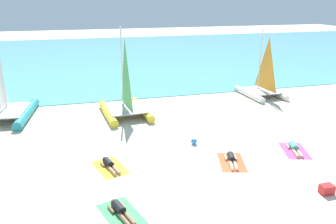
# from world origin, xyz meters

# --- Properties ---
(ground_plane) EXTENTS (120.00, 120.00, 0.00)m
(ground_plane) POSITION_xyz_m (0.00, 10.00, 0.00)
(ground_plane) COLOR beige
(ocean_water) EXTENTS (120.00, 40.00, 0.05)m
(ocean_water) POSITION_xyz_m (0.00, 32.39, 0.03)
(ocean_water) COLOR #5BB2C1
(ocean_water) RESTS_ON ground
(sailboat_yellow) EXTENTS (2.98, 4.36, 5.44)m
(sailboat_yellow) POSITION_xyz_m (-1.78, 9.06, 0.81)
(sailboat_yellow) COLOR yellow
(sailboat_yellow) RESTS_ON ground
(sailboat_white) EXTENTS (2.60, 3.89, 4.92)m
(sailboat_white) POSITION_xyz_m (8.68, 10.79, 0.73)
(sailboat_white) COLOR white
(sailboat_white) RESTS_ON ground
(sailboat_teal) EXTENTS (3.59, 5.11, 6.24)m
(sailboat_teal) POSITION_xyz_m (-8.97, 10.30, 0.93)
(sailboat_teal) COLOR teal
(sailboat_teal) RESTS_ON ground
(towel_leftmost) EXTENTS (1.61, 2.14, 0.01)m
(towel_leftmost) POSITION_xyz_m (-3.53, -1.18, 0.01)
(towel_leftmost) COLOR #4CB266
(towel_leftmost) RESTS_ON ground
(sunbather_leftmost) EXTENTS (0.83, 1.54, 0.30)m
(sunbather_leftmost) POSITION_xyz_m (-3.55, -1.11, 0.13)
(sunbather_leftmost) COLOR black
(sunbather_leftmost) RESTS_ON towel_leftmost
(towel_center_left) EXTENTS (1.57, 2.13, 0.01)m
(towel_center_left) POSITION_xyz_m (-3.52, 2.34, 0.01)
(towel_center_left) COLOR yellow
(towel_center_left) RESTS_ON ground
(sunbather_center_left) EXTENTS (0.80, 1.55, 0.30)m
(sunbather_center_left) POSITION_xyz_m (-3.53, 2.41, 0.13)
(sunbather_center_left) COLOR black
(sunbather_center_left) RESTS_ON towel_center_left
(towel_center_right) EXTENTS (1.58, 2.13, 0.01)m
(towel_center_right) POSITION_xyz_m (1.83, 1.39, 0.01)
(towel_center_right) COLOR #EA5933
(towel_center_right) RESTS_ON ground
(sunbather_center_right) EXTENTS (0.81, 1.55, 0.30)m
(sunbather_center_right) POSITION_xyz_m (1.85, 1.46, 0.13)
(sunbather_center_right) COLOR black
(sunbather_center_right) RESTS_ON towel_center_right
(towel_rightmost) EXTENTS (1.62, 2.14, 0.01)m
(towel_rightmost) POSITION_xyz_m (5.29, 1.72, 0.01)
(towel_rightmost) COLOR #D84C99
(towel_rightmost) RESTS_ON ground
(sunbather_rightmost) EXTENTS (0.83, 1.54, 0.30)m
(sunbather_rightmost) POSITION_xyz_m (5.31, 1.78, 0.13)
(sunbather_rightmost) COLOR #3FB28C
(sunbather_rightmost) RESTS_ON towel_rightmost
(beach_ball) EXTENTS (0.31, 0.31, 0.31)m
(beach_ball) POSITION_xyz_m (0.85, 3.73, 0.15)
(beach_ball) COLOR #337FE5
(beach_ball) RESTS_ON ground
(cooler_box) EXTENTS (0.50, 0.36, 0.36)m
(cooler_box) POSITION_xyz_m (4.16, -1.92, 0.18)
(cooler_box) COLOR red
(cooler_box) RESTS_ON ground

